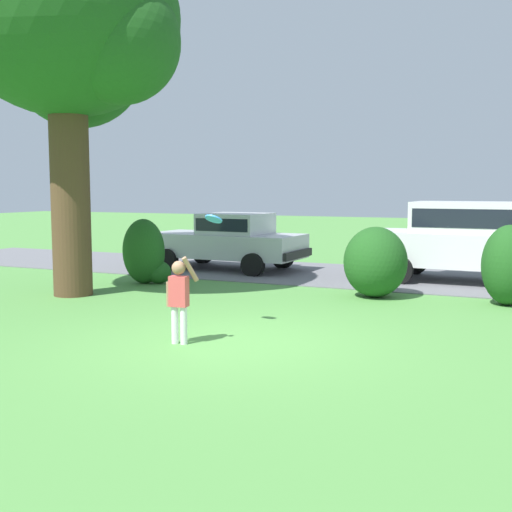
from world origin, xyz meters
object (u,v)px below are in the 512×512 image
(parked_sedan, at_px, (229,239))
(frisbee, at_px, (214,219))
(oak_tree_large, at_px, (74,33))
(parked_suv, at_px, (467,238))
(child_thrower, at_px, (179,295))

(parked_sedan, bearing_deg, frisbee, -65.19)
(oak_tree_large, xyz_separation_m, parked_suv, (7.33, 5.01, -4.33))
(frisbee, bearing_deg, child_thrower, -88.00)
(parked_suv, height_order, frisbee, parked_suv)
(parked_sedan, height_order, frisbee, frisbee)
(parked_suv, relative_size, frisbee, 16.27)
(parked_suv, relative_size, child_thrower, 3.67)
(oak_tree_large, distance_m, frisbee, 5.87)
(frisbee, bearing_deg, parked_sedan, 114.81)
(child_thrower, distance_m, frisbee, 1.55)
(oak_tree_large, bearing_deg, child_thrower, -35.20)
(parked_suv, height_order, child_thrower, parked_suv)
(child_thrower, xyz_separation_m, frisbee, (-0.04, 1.15, 1.04))
(oak_tree_large, xyz_separation_m, child_thrower, (4.25, -3.00, -4.69))
(parked_sedan, xyz_separation_m, parked_suv, (6.22, 0.16, 0.23))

